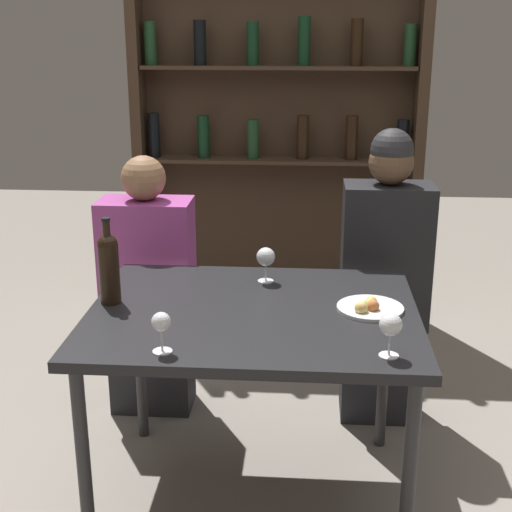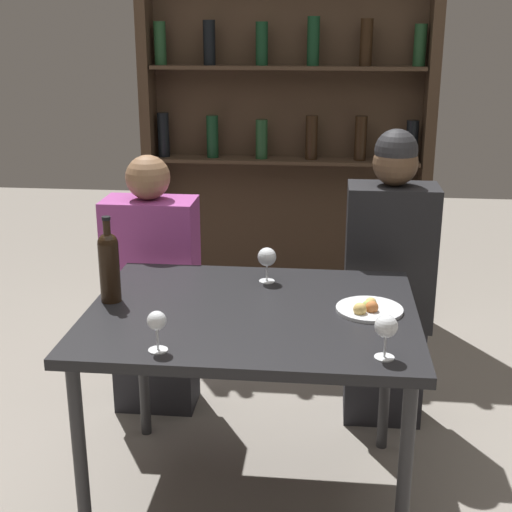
% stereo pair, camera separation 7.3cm
% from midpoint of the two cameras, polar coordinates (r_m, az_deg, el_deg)
% --- Properties ---
extents(ground_plane, '(10.00, 10.00, 0.00)m').
position_cam_midpoint_polar(ground_plane, '(2.83, 0.49, -18.63)').
color(ground_plane, gray).
extents(dining_table, '(1.13, 0.89, 0.76)m').
position_cam_midpoint_polar(dining_table, '(2.48, 0.53, -5.77)').
color(dining_table, black).
rests_on(dining_table, ground_plane).
extents(wine_rack_wall, '(1.64, 0.21, 2.25)m').
position_cam_midpoint_polar(wine_rack_wall, '(4.12, 2.98, 10.78)').
color(wine_rack_wall, '#38281C').
rests_on(wine_rack_wall, ground_plane).
extents(wine_bottle, '(0.07, 0.07, 0.31)m').
position_cam_midpoint_polar(wine_bottle, '(2.53, -10.86, -0.61)').
color(wine_bottle, black).
rests_on(wine_bottle, dining_table).
extents(wine_glass_0, '(0.06, 0.06, 0.13)m').
position_cam_midpoint_polar(wine_glass_0, '(2.14, -6.97, -5.33)').
color(wine_glass_0, silver).
rests_on(wine_glass_0, dining_table).
extents(wine_glass_1, '(0.07, 0.07, 0.13)m').
position_cam_midpoint_polar(wine_glass_1, '(2.68, 1.66, -0.16)').
color(wine_glass_1, silver).
rests_on(wine_glass_1, dining_table).
extents(wine_glass_2, '(0.07, 0.07, 0.14)m').
position_cam_midpoint_polar(wine_glass_2, '(2.11, 11.35, -5.67)').
color(wine_glass_2, silver).
rests_on(wine_glass_2, dining_table).
extents(food_plate_0, '(0.23, 0.23, 0.05)m').
position_cam_midpoint_polar(food_plate_0, '(2.47, 9.85, -4.16)').
color(food_plate_0, silver).
rests_on(food_plate_0, dining_table).
extents(seated_person_left, '(0.40, 0.22, 1.17)m').
position_cam_midpoint_polar(seated_person_left, '(3.20, -7.56, -3.04)').
color(seated_person_left, '#26262B').
rests_on(seated_person_left, ground_plane).
extents(seated_person_right, '(0.37, 0.22, 1.29)m').
position_cam_midpoint_polar(seated_person_right, '(3.11, 11.17, -2.40)').
color(seated_person_right, '#26262B').
rests_on(seated_person_right, ground_plane).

